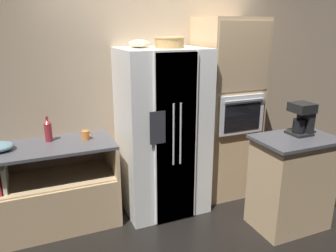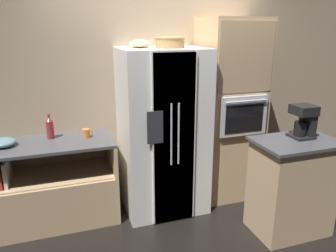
{
  "view_description": "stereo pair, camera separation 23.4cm",
  "coord_description": "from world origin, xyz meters",
  "px_view_note": "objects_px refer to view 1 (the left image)",
  "views": [
    {
      "loc": [
        -1.32,
        -3.13,
        2.01
      ],
      "look_at": [
        -0.03,
        -0.04,
        0.99
      ],
      "focal_mm": 35.0,
      "sensor_mm": 36.0,
      "label": 1
    },
    {
      "loc": [
        -1.1,
        -3.22,
        2.01
      ],
      "look_at": [
        -0.03,
        -0.04,
        0.99
      ],
      "focal_mm": 35.0,
      "sensor_mm": 36.0,
      "label": 2
    }
  ],
  "objects_px": {
    "refrigerator": "(163,132)",
    "wicker_basket": "(170,42)",
    "wall_oven": "(226,110)",
    "fruit_bowl": "(139,44)",
    "bottle_tall": "(48,130)",
    "mug": "(86,135)",
    "mixing_bowl": "(1,146)",
    "coffee_maker": "(303,117)"
  },
  "relations": [
    {
      "from": "refrigerator",
      "to": "wicker_basket",
      "type": "bearing_deg",
      "value": -27.15
    },
    {
      "from": "refrigerator",
      "to": "wall_oven",
      "type": "bearing_deg",
      "value": 4.28
    },
    {
      "from": "wall_oven",
      "to": "fruit_bowl",
      "type": "bearing_deg",
      "value": 178.35
    },
    {
      "from": "refrigerator",
      "to": "wicker_basket",
      "type": "xyz_separation_m",
      "value": [
        0.07,
        -0.03,
        0.96
      ]
    },
    {
      "from": "wicker_basket",
      "to": "bottle_tall",
      "type": "xyz_separation_m",
      "value": [
        -1.24,
        0.23,
        -0.86
      ]
    },
    {
      "from": "fruit_bowl",
      "to": "mug",
      "type": "bearing_deg",
      "value": 179.32
    },
    {
      "from": "wall_oven",
      "to": "mug",
      "type": "height_order",
      "value": "wall_oven"
    },
    {
      "from": "mug",
      "to": "mixing_bowl",
      "type": "distance_m",
      "value": 0.79
    },
    {
      "from": "bottle_tall",
      "to": "wall_oven",
      "type": "bearing_deg",
      "value": -3.9
    },
    {
      "from": "fruit_bowl",
      "to": "coffee_maker",
      "type": "height_order",
      "value": "fruit_bowl"
    },
    {
      "from": "wicker_basket",
      "to": "mixing_bowl",
      "type": "relative_size",
      "value": 1.35
    },
    {
      "from": "mixing_bowl",
      "to": "coffee_maker",
      "type": "xyz_separation_m",
      "value": [
        2.78,
        -0.9,
        0.22
      ]
    },
    {
      "from": "refrigerator",
      "to": "fruit_bowl",
      "type": "height_order",
      "value": "fruit_bowl"
    },
    {
      "from": "bottle_tall",
      "to": "coffee_maker",
      "type": "distance_m",
      "value": 2.56
    },
    {
      "from": "wicker_basket",
      "to": "coffee_maker",
      "type": "relative_size",
      "value": 0.96
    },
    {
      "from": "refrigerator",
      "to": "mug",
      "type": "bearing_deg",
      "value": 172.94
    },
    {
      "from": "mug",
      "to": "coffee_maker",
      "type": "xyz_separation_m",
      "value": [
        1.99,
        -0.91,
        0.21
      ]
    },
    {
      "from": "fruit_bowl",
      "to": "bottle_tall",
      "type": "relative_size",
      "value": 0.86
    },
    {
      "from": "refrigerator",
      "to": "coffee_maker",
      "type": "xyz_separation_m",
      "value": [
        1.18,
        -0.81,
        0.25
      ]
    },
    {
      "from": "wicker_basket",
      "to": "coffee_maker",
      "type": "bearing_deg",
      "value": -34.95
    },
    {
      "from": "wall_oven",
      "to": "refrigerator",
      "type": "bearing_deg",
      "value": -175.72
    },
    {
      "from": "wicker_basket",
      "to": "fruit_bowl",
      "type": "height_order",
      "value": "wicker_basket"
    },
    {
      "from": "wall_oven",
      "to": "mixing_bowl",
      "type": "bearing_deg",
      "value": 179.37
    },
    {
      "from": "wicker_basket",
      "to": "wall_oven",
      "type": "bearing_deg",
      "value": 7.16
    },
    {
      "from": "mug",
      "to": "fruit_bowl",
      "type": "bearing_deg",
      "value": -0.68
    },
    {
      "from": "wall_oven",
      "to": "wicker_basket",
      "type": "height_order",
      "value": "wall_oven"
    },
    {
      "from": "mixing_bowl",
      "to": "coffee_maker",
      "type": "relative_size",
      "value": 0.71
    },
    {
      "from": "refrigerator",
      "to": "fruit_bowl",
      "type": "distance_m",
      "value": 0.97
    },
    {
      "from": "bottle_tall",
      "to": "mug",
      "type": "distance_m",
      "value": 0.38
    },
    {
      "from": "mug",
      "to": "wall_oven",
      "type": "bearing_deg",
      "value": -1.3
    },
    {
      "from": "wall_oven",
      "to": "wicker_basket",
      "type": "bearing_deg",
      "value": -172.84
    },
    {
      "from": "wicker_basket",
      "to": "mug",
      "type": "distance_m",
      "value": 1.28
    },
    {
      "from": "wall_oven",
      "to": "mug",
      "type": "bearing_deg",
      "value": 178.7
    },
    {
      "from": "wall_oven",
      "to": "coffee_maker",
      "type": "relative_size",
      "value": 6.56
    },
    {
      "from": "wall_oven",
      "to": "mixing_bowl",
      "type": "distance_m",
      "value": 2.45
    },
    {
      "from": "fruit_bowl",
      "to": "coffee_maker",
      "type": "xyz_separation_m",
      "value": [
        1.39,
        -0.9,
        -0.7
      ]
    },
    {
      "from": "wicker_basket",
      "to": "mixing_bowl",
      "type": "distance_m",
      "value": 1.92
    },
    {
      "from": "mug",
      "to": "coffee_maker",
      "type": "distance_m",
      "value": 2.2
    },
    {
      "from": "coffee_maker",
      "to": "wicker_basket",
      "type": "bearing_deg",
      "value": 145.05
    },
    {
      "from": "wall_oven",
      "to": "bottle_tall",
      "type": "relative_size",
      "value": 8.1
    },
    {
      "from": "fruit_bowl",
      "to": "coffee_maker",
      "type": "distance_m",
      "value": 1.8
    },
    {
      "from": "fruit_bowl",
      "to": "bottle_tall",
      "type": "distance_m",
      "value": 1.28
    }
  ]
}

